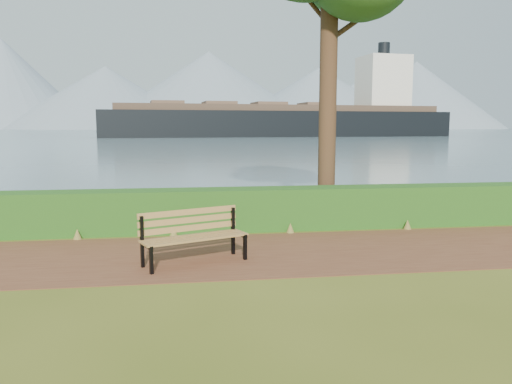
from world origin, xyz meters
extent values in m
plane|color=#4B5618|center=(0.00, 0.00, 0.00)|extent=(140.00, 140.00, 0.00)
cube|color=brown|center=(0.00, 0.30, 0.01)|extent=(40.00, 3.40, 0.01)
cube|color=#1D4D16|center=(0.00, 2.60, 0.50)|extent=(32.00, 0.85, 1.00)
cube|color=#476472|center=(0.00, 260.00, 0.01)|extent=(700.00, 510.00, 0.00)
cone|color=slate|center=(-140.00, 410.00, 35.00)|extent=(140.00, 140.00, 70.00)
cone|color=slate|center=(-60.00, 395.00, 24.00)|extent=(160.00, 160.00, 48.00)
cone|color=slate|center=(20.00, 405.00, 31.00)|extent=(190.00, 190.00, 62.00)
cone|color=slate|center=(110.00, 400.00, 25.00)|extent=(170.00, 170.00, 50.00)
cone|color=slate|center=(200.00, 410.00, 29.00)|extent=(150.00, 150.00, 58.00)
cone|color=slate|center=(-10.00, 430.00, 17.50)|extent=(120.00, 120.00, 35.00)
cone|color=slate|center=(150.00, 425.00, 20.00)|extent=(130.00, 130.00, 40.00)
cube|color=black|center=(-1.41, -0.85, 0.24)|extent=(0.07, 0.08, 0.49)
cube|color=black|center=(-1.59, -0.41, 0.46)|extent=(0.07, 0.08, 0.93)
cube|color=black|center=(-1.50, -0.63, 0.45)|extent=(0.26, 0.54, 0.05)
cube|color=black|center=(0.27, -0.16, 0.24)|extent=(0.07, 0.08, 0.49)
cube|color=black|center=(0.08, 0.28, 0.46)|extent=(0.07, 0.08, 0.93)
cube|color=black|center=(0.18, 0.06, 0.45)|extent=(0.26, 0.54, 0.05)
cube|color=olive|center=(-0.59, -0.47, 0.49)|extent=(1.83, 0.83, 0.04)
cube|color=olive|center=(-0.64, -0.34, 0.49)|extent=(1.83, 0.83, 0.04)
cube|color=olive|center=(-0.69, -0.22, 0.49)|extent=(1.83, 0.83, 0.04)
cube|color=olive|center=(-0.74, -0.09, 0.49)|extent=(1.83, 0.83, 0.04)
cube|color=olive|center=(-0.77, -0.03, 0.62)|extent=(1.81, 0.78, 0.11)
cube|color=olive|center=(-0.77, -0.03, 0.77)|extent=(1.81, 0.78, 0.11)
cube|color=olive|center=(-0.77, -0.03, 0.92)|extent=(1.81, 0.78, 0.11)
cylinder|color=#3C2518|center=(2.93, 3.71, 4.13)|extent=(0.46, 0.46, 8.26)
cylinder|color=#3C2518|center=(3.45, 3.71, 5.05)|extent=(1.21, 0.14, 0.90)
cylinder|color=#3C2518|center=(2.47, 3.82, 5.62)|extent=(0.93, 0.43, 0.83)
cube|color=black|center=(21.11, 104.61, 1.72)|extent=(81.08, 20.85, 8.02)
cube|color=#46352A|center=(21.11, 104.61, 6.42)|extent=(74.57, 18.93, 1.37)
cube|color=silver|center=(46.63, 107.27, 12.61)|extent=(11.24, 10.47, 12.60)
cylinder|color=black|center=(46.63, 107.27, 20.06)|extent=(2.75, 2.75, 4.01)
cube|color=brown|center=(-4.42, 101.95, 7.34)|extent=(7.62, 8.23, 0.92)
cube|color=brown|center=(6.97, 103.13, 7.34)|extent=(7.62, 8.23, 0.92)
cube|color=brown|center=(18.37, 104.32, 7.34)|extent=(7.62, 8.23, 0.92)
cube|color=brown|center=(29.77, 105.51, 7.34)|extent=(7.62, 8.23, 0.92)
camera|label=1|loc=(-0.82, -9.18, 2.50)|focal=35.00mm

